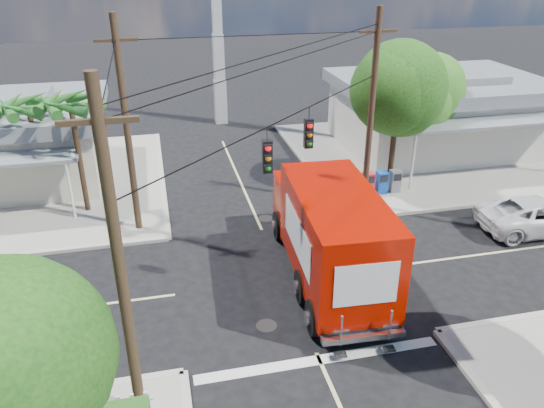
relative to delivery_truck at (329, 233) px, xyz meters
name	(u,v)px	position (x,y,z in m)	size (l,w,h in m)	color
ground	(284,280)	(-1.60, 0.19, -1.91)	(120.00, 120.00, 0.00)	black
sidewalk_ne	(417,154)	(9.28, 11.07, -1.84)	(14.12, 14.12, 0.14)	#A6A095
sidewalk_nw	(24,188)	(-12.48, 11.07, -1.84)	(14.12, 14.12, 0.14)	#A6A095
road_markings	(295,304)	(-1.60, -1.28, -1.91)	(32.00, 32.00, 0.01)	beige
building_ne	(438,111)	(10.90, 12.15, 0.41)	(11.80, 10.20, 4.50)	silver
radio_tower	(218,39)	(-1.10, 20.19, 3.73)	(0.80, 0.80, 17.00)	silver
tree_sw_front	(17,359)	(-8.59, -7.35, 2.42)	(3.88, 3.78, 6.03)	#422D1C
tree_ne_front	(399,97)	(5.61, 6.95, 2.85)	(4.21, 4.14, 6.66)	#422D1C
tree_ne_back	(425,94)	(8.21, 9.15, 2.27)	(3.77, 3.66, 5.82)	#422D1C
palm_nw_front	(71,106)	(-9.10, 7.69, 3.13)	(3.01, 3.08, 5.59)	#422D1C
palm_nw_back	(28,108)	(-11.10, 9.19, 2.76)	(3.01, 3.08, 5.19)	#422D1C
utility_poles	(231,150)	(-3.19, 1.79, 2.76)	(12.00, 10.68, 9.00)	#473321
vending_boxes	(381,182)	(4.90, 6.39, -1.22)	(1.90, 0.50, 1.10)	red
delivery_truck	(329,233)	(0.00, 0.00, 0.00)	(3.24, 8.84, 3.76)	black
parked_car	(539,215)	(10.06, 1.50, -1.18)	(2.43, 5.26, 1.46)	silver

